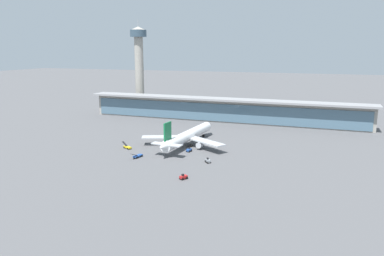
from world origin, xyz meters
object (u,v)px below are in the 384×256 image
at_px(service_truck_mid_apron_red, 183,177).
at_px(service_truck_on_taxiway_blue, 138,156).
at_px(service_truck_near_nose_yellow, 127,147).
at_px(service_truck_under_wing_grey, 208,161).
at_px(control_tower, 139,62).
at_px(airliner_on_stand, 187,136).
at_px(service_truck_by_tail_blue, 189,150).

bearing_deg(service_truck_mid_apron_red, service_truck_on_taxiway_blue, 146.80).
height_order(service_truck_near_nose_yellow, service_truck_on_taxiway_blue, same).
xyz_separation_m(service_truck_near_nose_yellow, service_truck_on_taxiway_blue, (11.69, -11.70, 0.00)).
bearing_deg(service_truck_under_wing_grey, service_truck_near_nose_yellow, 168.93).
distance_m(service_truck_near_nose_yellow, service_truck_mid_apron_red, 50.39).
bearing_deg(control_tower, airliner_on_stand, -50.53).
distance_m(service_truck_under_wing_grey, service_truck_on_taxiway_blue, 30.93).
bearing_deg(service_truck_near_nose_yellow, service_truck_on_taxiway_blue, -45.02).
bearing_deg(service_truck_under_wing_grey, airliner_on_stand, 127.60).
xyz_separation_m(service_truck_under_wing_grey, control_tower, (-87.85, 108.18, 35.69)).
relative_size(service_truck_mid_apron_red, control_tower, 0.05).
height_order(service_truck_near_nose_yellow, service_truck_under_wing_grey, service_truck_near_nose_yellow).
relative_size(service_truck_on_taxiway_blue, control_tower, 0.10).
height_order(service_truck_under_wing_grey, control_tower, control_tower).
bearing_deg(airliner_on_stand, service_truck_near_nose_yellow, -148.87).
relative_size(airliner_on_stand, service_truck_mid_apron_red, 17.01).
height_order(airliner_on_stand, control_tower, control_tower).
bearing_deg(service_truck_by_tail_blue, service_truck_on_taxiway_blue, -137.12).
relative_size(service_truck_under_wing_grey, service_truck_on_taxiway_blue, 0.47).
distance_m(service_truck_by_tail_blue, control_tower, 126.19).
height_order(service_truck_on_taxiway_blue, control_tower, control_tower).
bearing_deg(service_truck_near_nose_yellow, airliner_on_stand, 31.13).
distance_m(service_truck_under_wing_grey, service_truck_by_tail_blue, 18.45).
xyz_separation_m(service_truck_by_tail_blue, control_tower, (-74.75, 95.20, 35.69)).
height_order(service_truck_by_tail_blue, control_tower, control_tower).
bearing_deg(service_truck_on_taxiway_blue, service_truck_near_nose_yellow, 134.98).
relative_size(service_truck_near_nose_yellow, service_truck_on_taxiway_blue, 0.94).
bearing_deg(service_truck_on_taxiway_blue, service_truck_by_tail_blue, 42.88).
distance_m(service_truck_mid_apron_red, service_truck_on_taxiway_blue, 34.09).
xyz_separation_m(service_truck_on_taxiway_blue, control_tower, (-57.11, 111.58, 35.76)).
bearing_deg(service_truck_by_tail_blue, service_truck_under_wing_grey, -44.75).
bearing_deg(service_truck_near_nose_yellow, service_truck_under_wing_grey, -11.07).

